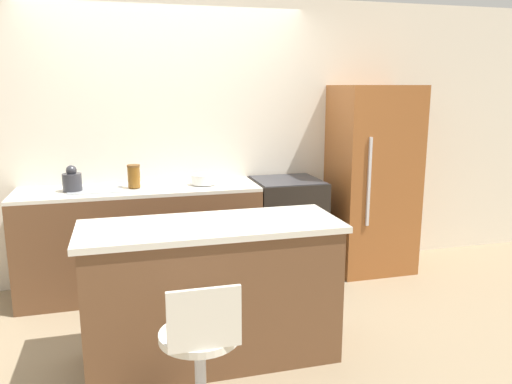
{
  "coord_description": "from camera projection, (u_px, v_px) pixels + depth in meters",
  "views": [
    {
      "loc": [
        -0.44,
        -4.01,
        1.79
      ],
      "look_at": [
        0.56,
        -0.32,
        0.98
      ],
      "focal_mm": 35.0,
      "sensor_mm": 36.0,
      "label": 1
    }
  ],
  "objects": [
    {
      "name": "ground_plane",
      "position": [
        183.0,
        300.0,
        4.27
      ],
      "size": [
        14.0,
        14.0,
        0.0
      ],
      "primitive_type": "plane",
      "color": "#998466"
    },
    {
      "name": "kitchen_island",
      "position": [
        212.0,
        291.0,
        3.29
      ],
      "size": [
        1.68,
        0.64,
        0.94
      ],
      "color": "brown",
      "rests_on": "ground_plane"
    },
    {
      "name": "back_counter",
      "position": [
        142.0,
        240.0,
        4.4
      ],
      "size": [
        2.06,
        0.6,
        0.94
      ],
      "color": "brown",
      "rests_on": "ground_plane"
    },
    {
      "name": "oven_range",
      "position": [
        287.0,
        228.0,
        4.75
      ],
      "size": [
        0.63,
        0.62,
        0.94
      ],
      "color": "black",
      "rests_on": "ground_plane"
    },
    {
      "name": "stool_chair",
      "position": [
        201.0,
        360.0,
        2.57
      ],
      "size": [
        0.42,
        0.42,
        0.87
      ],
      "color": "#B7B7BC",
      "rests_on": "ground_plane"
    },
    {
      "name": "refrigerator",
      "position": [
        372.0,
        180.0,
        4.87
      ],
      "size": [
        0.75,
        0.65,
        1.81
      ],
      "color": "#995628",
      "rests_on": "ground_plane"
    },
    {
      "name": "kettle",
      "position": [
        72.0,
        180.0,
        4.14
      ],
      "size": [
        0.16,
        0.16,
        0.21
      ],
      "color": "#333338",
      "rests_on": "back_counter"
    },
    {
      "name": "canister_jar",
      "position": [
        134.0,
        176.0,
        4.26
      ],
      "size": [
        0.11,
        0.11,
        0.2
      ],
      "color": "brown",
      "rests_on": "back_counter"
    },
    {
      "name": "wall_back",
      "position": [
        170.0,
        141.0,
        4.62
      ],
      "size": [
        8.0,
        0.06,
        2.6
      ],
      "color": "silver",
      "rests_on": "ground_plane"
    },
    {
      "name": "mixing_bowl",
      "position": [
        204.0,
        179.0,
        4.43
      ],
      "size": [
        0.22,
        0.22,
        0.09
      ],
      "color": "white",
      "rests_on": "back_counter"
    }
  ]
}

